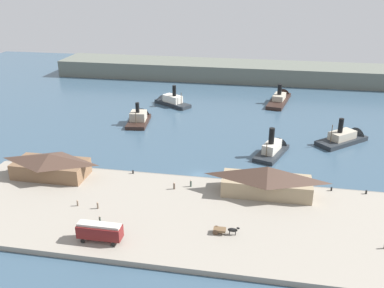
# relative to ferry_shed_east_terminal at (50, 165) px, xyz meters

# --- Properties ---
(ground_plane) EXTENTS (320.00, 320.00, 0.00)m
(ground_plane) POSITION_rel_ferry_shed_east_terminal_xyz_m (37.34, 10.11, -4.39)
(ground_plane) COLOR #385166
(quay_promenade) EXTENTS (110.00, 36.00, 1.20)m
(quay_promenade) POSITION_rel_ferry_shed_east_terminal_xyz_m (37.34, -11.89, -3.79)
(quay_promenade) COLOR gray
(quay_promenade) RESTS_ON ground
(seawall_edge) EXTENTS (110.00, 0.80, 1.00)m
(seawall_edge) POSITION_rel_ferry_shed_east_terminal_xyz_m (37.34, 6.51, -3.89)
(seawall_edge) COLOR slate
(seawall_edge) RESTS_ON ground
(ferry_shed_east_terminal) EXTENTS (19.08, 9.27, 6.28)m
(ferry_shed_east_terminal) POSITION_rel_ferry_shed_east_terminal_xyz_m (0.00, 0.00, 0.00)
(ferry_shed_east_terminal) COLOR brown
(ferry_shed_east_terminal) RESTS_ON quay_promenade
(ferry_shed_customs_shed) EXTENTS (21.54, 8.35, 7.15)m
(ferry_shed_customs_shed) POSITION_rel_ferry_shed_east_terminal_xyz_m (55.39, 0.74, 0.45)
(ferry_shed_customs_shed) COLOR #998466
(ferry_shed_customs_shed) RESTS_ON quay_promenade
(street_tram) EXTENTS (8.96, 2.89, 4.00)m
(street_tram) POSITION_rel_ferry_shed_east_terminal_xyz_m (23.41, -24.73, -0.83)
(street_tram) COLOR maroon
(street_tram) RESTS_ON quay_promenade
(horse_cart) EXTENTS (5.45, 1.67, 1.87)m
(horse_cart) POSITION_rel_ferry_shed_east_terminal_xyz_m (47.43, -17.81, -2.26)
(horse_cart) COLOR brown
(horse_cart) RESTS_ON quay_promenade
(pedestrian_walking_east) EXTENTS (0.41, 0.41, 1.66)m
(pedestrian_walking_east) POSITION_rel_ferry_shed_east_terminal_xyz_m (20.85, -18.61, -2.43)
(pedestrian_walking_east) COLOR #3D4C42
(pedestrian_walking_east) RESTS_ON quay_promenade
(pedestrian_near_west_shed) EXTENTS (0.37, 0.37, 1.51)m
(pedestrian_near_west_shed) POSITION_rel_ferry_shed_east_terminal_xyz_m (13.17, -12.95, -2.50)
(pedestrian_near_west_shed) COLOR #6B5B4C
(pedestrian_near_west_shed) RESTS_ON quay_promenade
(pedestrian_by_tram) EXTENTS (0.41, 0.41, 1.65)m
(pedestrian_by_tram) POSITION_rel_ferry_shed_east_terminal_xyz_m (18.15, -13.21, -2.44)
(pedestrian_by_tram) COLOR #6B5B4C
(pedestrian_by_tram) RESTS_ON quay_promenade
(pedestrian_at_waters_edge) EXTENTS (0.44, 0.44, 1.78)m
(pedestrian_at_waters_edge) POSITION_rel_ferry_shed_east_terminal_xyz_m (36.93, 0.86, -2.38)
(pedestrian_at_waters_edge) COLOR #3D4C42
(pedestrian_at_waters_edge) RESTS_ON quay_promenade
(pedestrian_near_cart) EXTENTS (0.44, 0.44, 1.79)m
(pedestrian_near_cart) POSITION_rel_ferry_shed_east_terminal_xyz_m (33.12, -1.14, -2.37)
(pedestrian_near_cart) COLOR #4C3D33
(pedestrian_near_cart) RESTS_ON quay_promenade
(mooring_post_center_west) EXTENTS (0.44, 0.44, 0.90)m
(mooring_post_center_west) POSITION_rel_ferry_shed_east_terminal_xyz_m (71.12, 5.05, -2.74)
(mooring_post_center_west) COLOR black
(mooring_post_center_west) RESTS_ON quay_promenade
(mooring_post_center_east) EXTENTS (0.44, 0.44, 0.90)m
(mooring_post_center_east) POSITION_rel_ferry_shed_east_terminal_xyz_m (20.51, 5.22, -2.74)
(mooring_post_center_east) COLOR black
(mooring_post_center_east) RESTS_ON quay_promenade
(mooring_post_east) EXTENTS (0.44, 0.44, 0.90)m
(mooring_post_east) POSITION_rel_ferry_shed_east_terminal_xyz_m (79.17, 4.92, -2.74)
(mooring_post_east) COLOR black
(mooring_post_east) RESTS_ON quay_promenade
(ferry_approaching_east) EXTENTS (18.49, 17.71, 10.77)m
(ferry_approaching_east) POSITION_rel_ferry_shed_east_terminal_xyz_m (80.29, 42.24, -3.04)
(ferry_approaching_east) COLOR #23282D
(ferry_approaching_east) RESTS_ON ground
(ferry_departing_north) EXTENTS (8.38, 16.73, 10.43)m
(ferry_departing_north) POSITION_rel_ferry_shed_east_terminal_xyz_m (8.96, 48.72, -2.98)
(ferry_departing_north) COLOR black
(ferry_departing_north) RESTS_ON ground
(ferry_moored_west) EXTENTS (11.04, 17.51, 10.97)m
(ferry_moored_west) POSITION_rel_ferry_shed_east_terminal_xyz_m (57.24, 28.96, -2.96)
(ferry_moored_west) COLOR #23282D
(ferry_moored_west) RESTS_ON ground
(ferry_approaching_west) EXTENTS (10.65, 25.81, 10.02)m
(ferry_approaching_west) POSITION_rel_ferry_shed_east_terminal_xyz_m (59.71, 85.24, -3.19)
(ferry_approaching_west) COLOR black
(ferry_approaching_west) RESTS_ON ground
(ferry_mid_harbor) EXTENTS (17.52, 13.51, 10.12)m
(ferry_mid_harbor) POSITION_rel_ferry_shed_east_terminal_xyz_m (14.92, 70.97, -2.81)
(ferry_mid_harbor) COLOR #23282D
(ferry_mid_harbor) RESTS_ON ground
(far_headland) EXTENTS (180.00, 24.00, 8.00)m
(far_headland) POSITION_rel_ferry_shed_east_terminal_xyz_m (37.34, 120.11, -0.39)
(far_headland) COLOR #60665B
(far_headland) RESTS_ON ground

